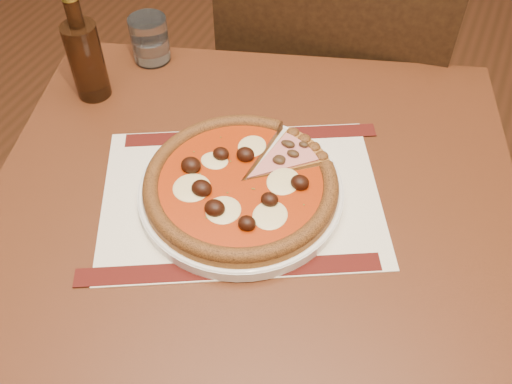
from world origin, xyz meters
The scene contains 8 objects.
table centered at (0.82, -0.17, 0.65)m, with size 1.00×1.00×0.75m.
chair_far centered at (0.76, 0.40, 0.56)m, with size 0.52×0.52×0.97m.
placemat centered at (0.79, -0.15, 0.75)m, with size 0.41×0.30×0.00m, color silver.
plate centered at (0.79, -0.15, 0.76)m, with size 0.30×0.30×0.02m, color white.
pizza centered at (0.79, -0.15, 0.78)m, with size 0.29×0.29×0.04m.
ham_slice centered at (0.84, -0.07, 0.78)m, with size 0.10×0.13×0.02m.
water_glass centered at (0.49, 0.10, 0.79)m, with size 0.07×0.07×0.09m, color white.
bottle centered at (0.45, -0.03, 0.83)m, with size 0.06×0.06×0.20m.
Camera 1 is at (1.03, -0.65, 1.40)m, focal length 40.00 mm.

